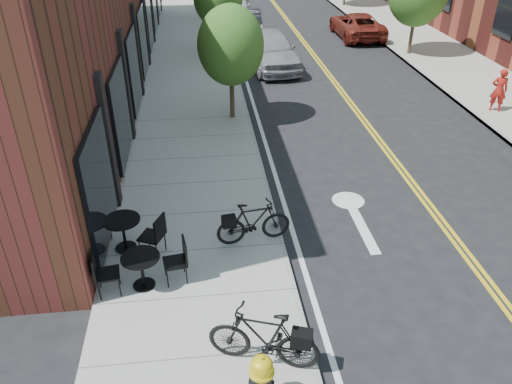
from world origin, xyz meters
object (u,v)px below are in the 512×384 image
bicycle_left (263,338)px  bicycle_right (254,222)px  parked_car_b (245,26)px  pedestrian (499,90)px  parked_car_c (235,7)px  bistro_set_b (142,267)px  fire_hydrant (261,382)px  bistro_set_c (123,230)px  parked_car_a (271,50)px  parked_car_far (357,25)px

bicycle_left → bicycle_right: bearing=-164.5°
parked_car_b → pedestrian: size_ratio=3.07×
bicycle_right → parked_car_c: bearing=-11.7°
bistro_set_b → parked_car_b: 19.71m
bicycle_left → pedestrian: pedestrian is taller
parked_car_c → pedestrian: (8.07, -16.52, 0.18)m
fire_hydrant → bistro_set_c: fire_hydrant is taller
parked_car_b → fire_hydrant: bearing=-94.7°
bicycle_left → fire_hydrant: bearing=9.7°
pedestrian → bistro_set_b: bearing=57.6°
parked_car_b → pedestrian: 13.81m
parked_car_a → bistro_set_c: bearing=-117.3°
bistro_set_b → bicycle_left: bearing=-54.5°
bicycle_left → parked_car_c: size_ratio=0.39×
parked_car_far → pedestrian: bearing=99.4°
parked_car_b → parked_car_c: 5.24m
bicycle_right → fire_hydrant: bearing=167.1°
bistro_set_b → parked_car_far: (10.08, 19.28, 0.06)m
bicycle_right → parked_car_far: 19.62m
bicycle_right → parked_car_c: size_ratio=0.35×
fire_hydrant → pedestrian: (9.90, 10.97, 0.28)m
bicycle_right → parked_car_far: (7.71, 18.04, 0.03)m
bicycle_left → bistro_set_c: size_ratio=1.01×
parked_car_far → bistro_set_b: bearing=62.5°
bistro_set_c → parked_car_b: parked_car_b is taller
bistro_set_b → bistro_set_c: 1.39m
fire_hydrant → bistro_set_b: 3.56m
bicycle_right → parked_car_a: bearing=-17.9°
pedestrian → parked_car_c: bearing=-40.4°
bistro_set_c → parked_car_a: 14.09m
bicycle_right → bistro_set_b: bicycle_right is taller
fire_hydrant → bicycle_right: bearing=105.2°
bistro_set_b → pedestrian: pedestrian is taller
fire_hydrant → parked_car_c: bearing=106.3°
bistro_set_b → parked_car_far: size_ratio=0.38×
parked_car_b → pedestrian: bearing=-54.5°
fire_hydrant → bicycle_right: 4.19m
bicycle_left → parked_car_b: bearing=-165.5°
pedestrian → fire_hydrant: bearing=71.5°
parked_car_a → parked_car_b: (-0.70, 4.90, -0.05)m
bistro_set_c → parked_car_far: bearing=83.9°
bistro_set_c → parked_car_a: size_ratio=0.39×
parked_car_b → parked_car_c: (-0.10, 5.24, -0.07)m
parked_car_a → pedestrian: bearing=-47.1°
parked_car_b → bistro_set_b: bearing=-101.3°
fire_hydrant → parked_car_far: bearing=90.1°
bicycle_right → bistro_set_b: (-2.37, -1.24, -0.03)m
parked_car_a → parked_car_far: 7.30m
bicycle_left → bistro_set_c: 4.36m
parked_car_a → pedestrian: 9.67m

